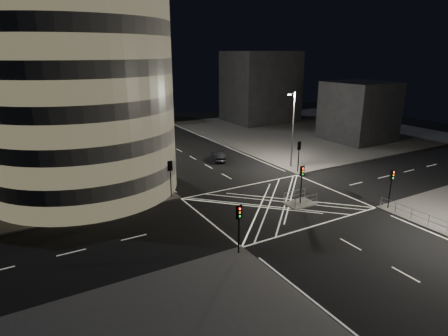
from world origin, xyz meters
TOP-DOWN VIEW (x-y plane):
  - ground at (0.00, 0.00)m, footprint 120.00×120.00m
  - sidewalk_far_right at (29.00, 27.00)m, footprint 42.00×42.00m
  - central_island at (2.00, -1.50)m, footprint 3.00×2.00m
  - office_tower_curved at (-20.74, 18.74)m, footprint 30.00×29.00m
  - office_block_rear at (-22.00, 42.00)m, footprint 24.00×16.00m
  - building_right_far at (26.00, 40.00)m, footprint 14.00×12.00m
  - building_right_near at (30.00, 16.00)m, footprint 10.00×10.00m
  - building_far_end at (-4.00, 58.00)m, footprint 18.00×8.00m
  - tree_a at (-10.50, 9.00)m, footprint 4.10×4.10m
  - tree_b at (-10.50, 15.00)m, footprint 4.28×4.28m
  - tree_c at (-10.50, 21.00)m, footprint 4.53×4.53m
  - tree_d at (-10.50, 27.00)m, footprint 4.26×4.26m
  - tree_e at (-10.50, 33.00)m, footprint 4.14×4.14m
  - traffic_signal_fl at (-8.80, 6.80)m, footprint 0.55×0.22m
  - traffic_signal_nl at (-8.80, -6.80)m, footprint 0.55×0.22m
  - traffic_signal_fr at (8.80, 6.80)m, footprint 0.55×0.22m
  - traffic_signal_nr at (8.80, -6.80)m, footprint 0.55×0.22m
  - traffic_signal_island at (2.00, -1.50)m, footprint 0.55×0.22m
  - street_lamp_left_near at (-9.44, 12.00)m, footprint 1.25×0.25m
  - street_lamp_left_far at (-9.44, 30.00)m, footprint 1.25×0.25m
  - street_lamp_right_far at (9.44, 9.00)m, footprint 1.25×0.25m
  - railing_near_right at (8.30, -12.15)m, footprint 0.06×11.70m
  - railing_island_south at (2.00, -2.40)m, footprint 2.80×0.06m
  - railing_island_north at (2.00, -0.60)m, footprint 2.80×0.06m
  - sedan at (2.50, 16.73)m, footprint 2.66×4.39m

SIDE VIEW (x-z plane):
  - ground at x=0.00m, z-range 0.00..0.00m
  - sidewalk_far_right at x=29.00m, z-range 0.00..0.15m
  - central_island at x=2.00m, z-range 0.00..0.15m
  - sedan at x=2.50m, z-range 0.00..1.37m
  - railing_near_right at x=8.30m, z-range 0.15..1.25m
  - railing_island_south at x=2.00m, z-range 0.15..1.25m
  - railing_island_north at x=2.00m, z-range 0.15..1.25m
  - traffic_signal_fl at x=-8.80m, z-range 0.91..4.91m
  - traffic_signal_nl at x=-8.80m, z-range 0.91..4.91m
  - traffic_signal_fr at x=8.80m, z-range 0.91..4.91m
  - traffic_signal_nr at x=8.80m, z-range 0.91..4.91m
  - traffic_signal_island at x=2.00m, z-range 0.91..4.91m
  - tree_a at x=-10.50m, z-range 1.12..7.81m
  - tree_e at x=-10.50m, z-range 1.22..8.14m
  - tree_d at x=-10.50m, z-range 1.27..8.44m
  - tree_c at x=-10.50m, z-range 1.20..8.53m
  - building_right_near at x=30.00m, z-range 0.15..10.15m
  - tree_b at x=-10.50m, z-range 1.46..9.03m
  - street_lamp_left_near at x=-9.44m, z-range 0.54..10.54m
  - street_lamp_left_far at x=-9.44m, z-range 0.54..10.54m
  - street_lamp_right_far at x=9.44m, z-range 0.54..10.54m
  - building_right_far at x=26.00m, z-range 0.15..15.15m
  - building_far_end at x=-4.00m, z-range 0.00..18.00m
  - office_block_rear at x=-22.00m, z-range 0.15..22.15m
  - office_tower_curved at x=-20.74m, z-range -0.95..26.25m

